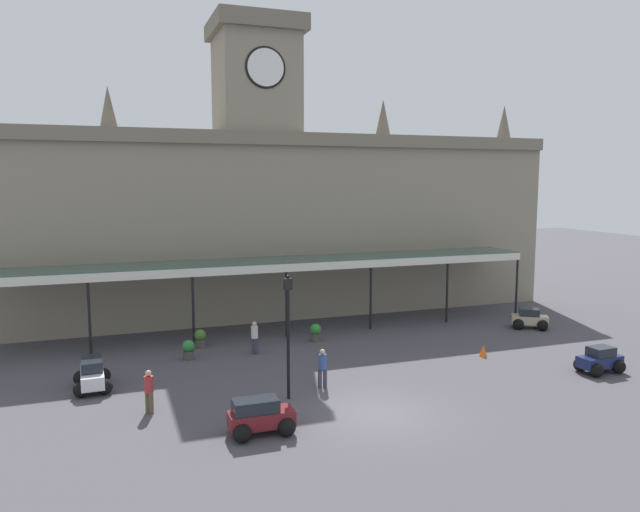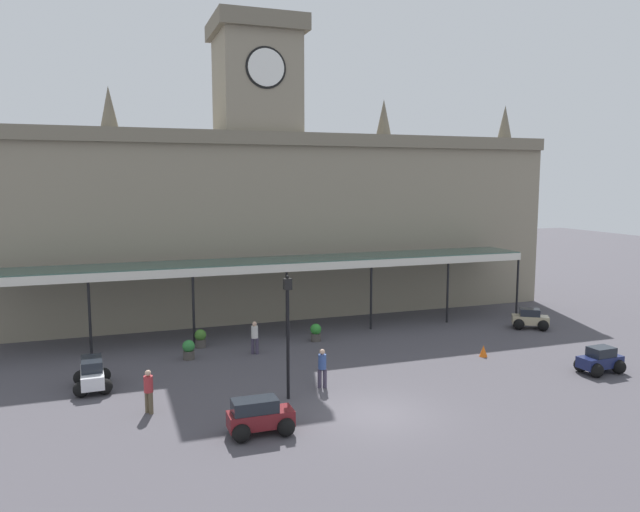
# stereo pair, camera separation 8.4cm
# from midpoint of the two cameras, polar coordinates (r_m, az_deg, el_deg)

# --- Properties ---
(ground_plane) EXTENTS (140.00, 140.00, 0.00)m
(ground_plane) POSITION_cam_midpoint_polar(r_m,az_deg,el_deg) (23.34, 5.31, -14.69)
(ground_plane) COLOR #49464C
(station_building) EXTENTS (39.47, 6.02, 18.62)m
(station_building) POSITION_cam_midpoint_polar(r_m,az_deg,el_deg) (39.17, -6.00, 3.82)
(station_building) COLOR gray
(station_building) RESTS_ON ground
(entrance_canopy) EXTENTS (30.91, 3.26, 4.19)m
(entrance_canopy) POSITION_cam_midpoint_polar(r_m,az_deg,el_deg) (34.36, -3.89, -0.62)
(entrance_canopy) COLOR #38564C
(entrance_canopy) RESTS_ON ground
(car_navy_sedan) EXTENTS (2.09, 1.59, 1.19)m
(car_navy_sedan) POSITION_cam_midpoint_polar(r_m,az_deg,el_deg) (30.47, 24.94, -9.08)
(car_navy_sedan) COLOR #19214C
(car_navy_sedan) RESTS_ON ground
(car_beige_sedan) EXTENTS (2.25, 2.10, 1.19)m
(car_beige_sedan) POSITION_cam_midpoint_polar(r_m,az_deg,el_deg) (37.69, 19.21, -5.76)
(car_beige_sedan) COLOR tan
(car_beige_sedan) RESTS_ON ground
(car_white_estate) EXTENTS (1.60, 2.28, 1.27)m
(car_white_estate) POSITION_cam_midpoint_polar(r_m,az_deg,el_deg) (27.28, -20.89, -10.62)
(car_white_estate) COLOR silver
(car_white_estate) RESTS_ON ground
(car_maroon_estate) EXTENTS (2.25, 1.55, 1.27)m
(car_maroon_estate) POSITION_cam_midpoint_polar(r_m,az_deg,el_deg) (21.45, -5.82, -15.09)
(car_maroon_estate) COLOR maroon
(car_maroon_estate) RESTS_ON ground
(pedestrian_beside_cars) EXTENTS (0.37, 0.34, 1.67)m
(pedestrian_beside_cars) POSITION_cam_midpoint_polar(r_m,az_deg,el_deg) (30.58, -6.31, -7.59)
(pedestrian_beside_cars) COLOR #3F384C
(pedestrian_beside_cars) RESTS_ON ground
(pedestrian_near_entrance) EXTENTS (0.34, 0.35, 1.67)m
(pedestrian_near_entrance) POSITION_cam_midpoint_polar(r_m,az_deg,el_deg) (23.86, -16.03, -12.12)
(pedestrian_near_entrance) COLOR brown
(pedestrian_near_entrance) RESTS_ON ground
(pedestrian_crossing_forecourt) EXTENTS (0.38, 0.34, 1.67)m
(pedestrian_crossing_forecourt) POSITION_cam_midpoint_polar(r_m,az_deg,el_deg) (25.63, 0.14, -10.47)
(pedestrian_crossing_forecourt) COLOR #3F384C
(pedestrian_crossing_forecourt) RESTS_ON ground
(victorian_lamppost) EXTENTS (0.30, 0.30, 5.01)m
(victorian_lamppost) POSITION_cam_midpoint_polar(r_m,az_deg,el_deg) (23.83, -3.15, -6.35)
(victorian_lamppost) COLOR black
(victorian_lamppost) RESTS_ON ground
(traffic_cone) EXTENTS (0.40, 0.40, 0.57)m
(traffic_cone) POSITION_cam_midpoint_polar(r_m,az_deg,el_deg) (31.21, 15.16, -8.68)
(traffic_cone) COLOR orange
(traffic_cone) RESTS_ON ground
(planter_forecourt_centre) EXTENTS (0.60, 0.60, 0.96)m
(planter_forecourt_centre) POSITION_cam_midpoint_polar(r_m,az_deg,el_deg) (32.29, -11.38, -7.66)
(planter_forecourt_centre) COLOR #47423D
(planter_forecourt_centre) RESTS_ON ground
(planter_near_kerb) EXTENTS (0.60, 0.60, 0.96)m
(planter_near_kerb) POSITION_cam_midpoint_polar(r_m,az_deg,el_deg) (32.87, -0.50, -7.25)
(planter_near_kerb) COLOR #47423D
(planter_near_kerb) RESTS_ON ground
(planter_by_canopy) EXTENTS (0.60, 0.60, 0.96)m
(planter_by_canopy) POSITION_cam_midpoint_polar(r_m,az_deg,el_deg) (30.31, -12.45, -8.67)
(planter_by_canopy) COLOR #47423D
(planter_by_canopy) RESTS_ON ground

